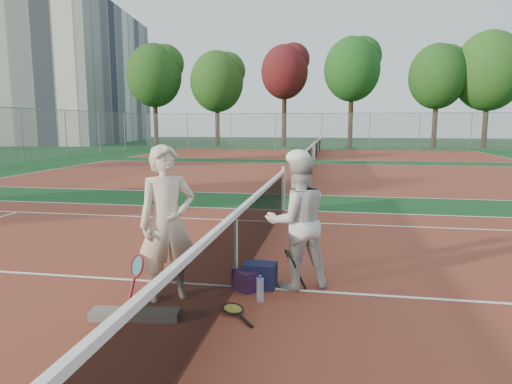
% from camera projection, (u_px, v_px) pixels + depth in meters
% --- Properties ---
extents(ground, '(130.00, 130.00, 0.00)m').
position_uv_depth(ground, '(236.00, 287.00, 6.09)').
color(ground, '#103A17').
rests_on(ground, ground).
extents(court_main, '(23.77, 10.97, 0.01)m').
position_uv_depth(court_main, '(236.00, 287.00, 6.09)').
color(court_main, maroon).
rests_on(court_main, ground).
extents(court_far_a, '(23.77, 10.97, 0.01)m').
position_uv_depth(court_far_a, '(305.00, 175.00, 19.24)').
color(court_far_a, maroon).
rests_on(court_far_a, ground).
extents(court_far_b, '(23.77, 10.97, 0.01)m').
position_uv_depth(court_far_b, '(318.00, 154.00, 32.38)').
color(court_far_b, maroon).
rests_on(court_far_b, ground).
extents(net_main, '(0.10, 10.98, 1.02)m').
position_uv_depth(net_main, '(235.00, 250.00, 6.01)').
color(net_main, black).
rests_on(net_main, ground).
extents(net_far_a, '(0.10, 10.98, 1.02)m').
position_uv_depth(net_far_a, '(305.00, 163.00, 19.16)').
color(net_far_a, black).
rests_on(net_far_a, ground).
extents(net_far_b, '(0.10, 10.98, 1.02)m').
position_uv_depth(net_far_b, '(318.00, 147.00, 32.31)').
color(net_far_b, black).
rests_on(net_far_b, ground).
extents(fence_back, '(32.00, 0.06, 3.00)m').
position_uv_depth(fence_back, '(322.00, 131.00, 38.97)').
color(fence_back, slate).
rests_on(fence_back, ground).
extents(apartment_block, '(12.96, 23.18, 15.00)m').
position_uv_depth(apartment_block, '(81.00, 77.00, 52.62)').
color(apartment_block, beige).
rests_on(apartment_block, ground).
extents(player_a, '(0.83, 0.77, 1.91)m').
position_uv_depth(player_a, '(167.00, 223.00, 5.57)').
color(player_a, beige).
rests_on(player_a, ground).
extents(player_b, '(1.06, 0.96, 1.77)m').
position_uv_depth(player_b, '(297.00, 222.00, 5.98)').
color(player_b, silver).
rests_on(player_b, ground).
extents(racket_red, '(0.34, 0.32, 0.58)m').
position_uv_depth(racket_red, '(138.00, 279.00, 5.55)').
color(racket_red, maroon).
rests_on(racket_red, ground).
extents(racket_black_held, '(0.38, 0.36, 0.55)m').
position_uv_depth(racket_black_held, '(290.00, 270.00, 5.91)').
color(racket_black_held, black).
rests_on(racket_black_held, ground).
extents(racket_spare, '(0.59, 0.64, 0.07)m').
position_uv_depth(racket_spare, '(233.00, 310.00, 5.25)').
color(racket_spare, black).
rests_on(racket_spare, ground).
extents(sports_bag_navy, '(0.44, 0.31, 0.33)m').
position_uv_depth(sports_bag_navy, '(260.00, 275.00, 6.05)').
color(sports_bag_navy, black).
rests_on(sports_bag_navy, ground).
extents(sports_bag_purple, '(0.39, 0.38, 0.26)m').
position_uv_depth(sports_bag_purple, '(245.00, 280.00, 5.95)').
color(sports_bag_purple, '#26102C').
rests_on(sports_bag_purple, ground).
extents(net_cover_canvas, '(1.01, 0.36, 0.10)m').
position_uv_depth(net_cover_canvas, '(135.00, 315.00, 5.08)').
color(net_cover_canvas, '#625D58').
rests_on(net_cover_canvas, ground).
extents(water_bottle, '(0.09, 0.09, 0.30)m').
position_uv_depth(water_bottle, '(260.00, 290.00, 5.56)').
color(water_bottle, '#C8E9FD').
rests_on(water_bottle, ground).
extents(tree_back_0, '(5.25, 5.25, 9.73)m').
position_uv_depth(tree_back_0, '(154.00, 76.00, 43.81)').
color(tree_back_0, '#382314').
rests_on(tree_back_0, ground).
extents(tree_back_1, '(5.06, 5.06, 9.02)m').
position_uv_depth(tree_back_1, '(217.00, 82.00, 43.61)').
color(tree_back_1, '#382314').
rests_on(tree_back_1, ground).
extents(tree_back_maroon, '(4.30, 4.30, 9.29)m').
position_uv_depth(tree_back_maroon, '(285.00, 72.00, 41.83)').
color(tree_back_maroon, '#382314').
rests_on(tree_back_maroon, ground).
extents(tree_back_3, '(4.92, 4.92, 9.71)m').
position_uv_depth(tree_back_3, '(352.00, 70.00, 40.21)').
color(tree_back_3, '#382314').
rests_on(tree_back_3, ground).
extents(tree_back_4, '(4.90, 4.90, 9.02)m').
position_uv_depth(tree_back_4, '(437.00, 77.00, 39.68)').
color(tree_back_4, '#382314').
rests_on(tree_back_4, ground).
extents(tree_back_5, '(5.94, 5.94, 10.03)m').
position_uv_depth(tree_back_5, '(489.00, 71.00, 39.23)').
color(tree_back_5, '#382314').
rests_on(tree_back_5, ground).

